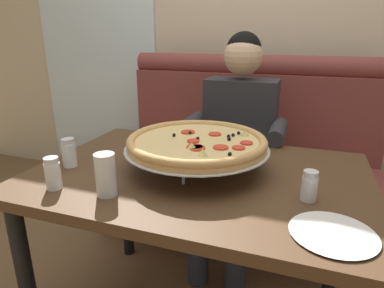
# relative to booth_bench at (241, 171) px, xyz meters

# --- Properties ---
(back_wall_with_window) EXTENTS (6.00, 0.12, 2.80)m
(back_wall_with_window) POSITION_rel_booth_bench_xyz_m (0.00, 0.57, 1.00)
(back_wall_with_window) COLOR beige
(back_wall_with_window) RESTS_ON ground_plane
(window_panel) EXTENTS (1.10, 0.02, 2.80)m
(window_panel) POSITION_rel_booth_bench_xyz_m (-1.39, 0.50, 1.00)
(window_panel) COLOR white
(window_panel) RESTS_ON ground_plane
(booth_bench) EXTENTS (1.68, 0.78, 1.13)m
(booth_bench) POSITION_rel_booth_bench_xyz_m (0.00, 0.00, 0.00)
(booth_bench) COLOR brown
(booth_bench) RESTS_ON ground_plane
(dining_table) EXTENTS (1.26, 0.86, 0.76)m
(dining_table) POSITION_rel_booth_bench_xyz_m (0.00, -0.90, 0.27)
(dining_table) COLOR #4C331E
(dining_table) RESTS_ON ground_plane
(diner_main) EXTENTS (0.54, 0.64, 1.27)m
(diner_main) POSITION_rel_booth_bench_xyz_m (0.01, -0.27, 0.31)
(diner_main) COLOR #2D3342
(diner_main) RESTS_ON ground_plane
(pizza) EXTENTS (0.55, 0.55, 0.14)m
(pizza) POSITION_rel_booth_bench_xyz_m (-0.01, -0.88, 0.47)
(pizza) COLOR silver
(pizza) RESTS_ON dining_table
(shaker_pepper_flakes) EXTENTS (0.06, 0.06, 0.11)m
(shaker_pepper_flakes) POSITION_rel_booth_bench_xyz_m (-0.50, -1.02, 0.41)
(shaker_pepper_flakes) COLOR white
(shaker_pepper_flakes) RESTS_ON dining_table
(shaker_parmesan) EXTENTS (0.05, 0.05, 0.10)m
(shaker_parmesan) POSITION_rel_booth_bench_xyz_m (0.40, -1.00, 0.40)
(shaker_parmesan) COLOR white
(shaker_parmesan) RESTS_ON dining_table
(shaker_oregano) EXTENTS (0.05, 0.05, 0.11)m
(shaker_oregano) POSITION_rel_booth_bench_xyz_m (-0.42, -1.20, 0.40)
(shaker_oregano) COLOR white
(shaker_oregano) RESTS_ON dining_table
(plate_near_left) EXTENTS (0.23, 0.23, 0.02)m
(plate_near_left) POSITION_rel_booth_bench_xyz_m (0.47, -1.18, 0.37)
(plate_near_left) COLOR white
(plate_near_left) RESTS_ON dining_table
(drinking_glass) EXTENTS (0.07, 0.07, 0.14)m
(drinking_glass) POSITION_rel_booth_bench_xyz_m (-0.22, -1.18, 0.42)
(drinking_glass) COLOR silver
(drinking_glass) RESTS_ON dining_table
(patio_chair) EXTENTS (0.41, 0.40, 0.86)m
(patio_chair) POSITION_rel_booth_bench_xyz_m (-1.37, 1.06, 0.13)
(patio_chair) COLOR black
(patio_chair) RESTS_ON ground_plane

